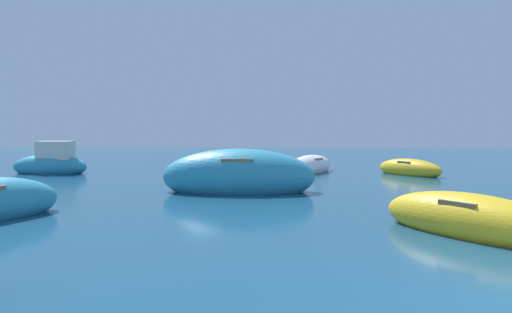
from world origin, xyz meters
TOP-DOWN VIEW (x-y plane):
  - moored_boat_2 at (2.19, 15.04)m, footprint 2.59×3.05m
  - moored_boat_3 at (-1.91, 15.70)m, footprint 2.77×3.70m
  - moored_boat_4 at (0.20, 4.10)m, footprint 3.10×3.55m
  - moored_boat_5 at (-4.56, 9.69)m, footprint 4.76×2.01m
  - moored_boat_8 at (-13.11, 14.99)m, footprint 3.28×1.26m

SIDE VIEW (x-z plane):
  - moored_boat_2 at x=2.19m, z-range -0.19..0.69m
  - moored_boat_3 at x=-1.91m, z-range -0.22..0.79m
  - moored_boat_4 at x=0.20m, z-range -0.22..0.79m
  - moored_boat_8 at x=-13.11m, z-range -0.40..1.24m
  - moored_boat_5 at x=-4.56m, z-range -0.39..1.35m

